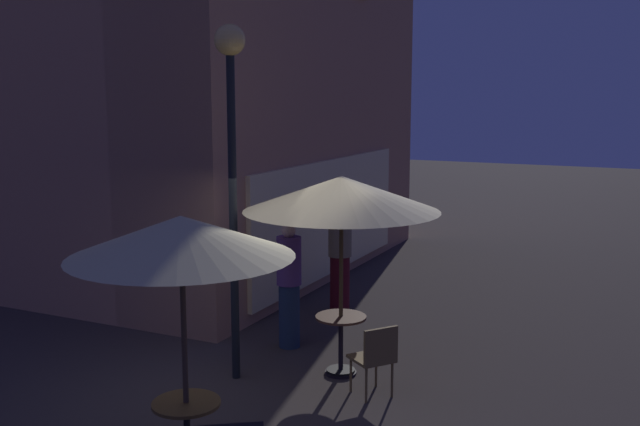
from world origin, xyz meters
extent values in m
plane|color=#3A322E|center=(0.00, 0.00, 0.00)|extent=(60.00, 60.00, 0.00)
cube|color=tan|center=(5.73, 2.21, 3.87)|extent=(8.34, 1.81, 7.74)
cube|color=tan|center=(2.47, 5.37, 3.87)|extent=(1.81, 8.13, 7.74)
cube|color=beige|center=(5.31, 1.26, 1.25)|extent=(5.84, 0.08, 2.10)
cylinder|color=black|center=(0.61, 0.39, 2.00)|extent=(0.10, 0.10, 4.00)
sphere|color=#FECF66|center=(0.61, 0.39, 4.11)|extent=(0.36, 0.36, 0.36)
cylinder|color=brown|center=(-1.71, -0.55, 0.76)|extent=(0.62, 0.62, 0.03)
cylinder|color=black|center=(1.29, -0.73, 0.01)|extent=(0.40, 0.40, 0.03)
cylinder|color=black|center=(1.29, -0.73, 0.36)|extent=(0.06, 0.06, 0.72)
cylinder|color=#523121|center=(1.29, -0.73, 0.74)|extent=(0.64, 0.64, 0.03)
cylinder|color=#463426|center=(-1.71, -0.55, 1.21)|extent=(0.05, 0.05, 2.42)
cone|color=beige|center=(-1.71, -0.55, 2.28)|extent=(1.98, 1.98, 0.36)
cylinder|color=black|center=(1.29, -0.73, 0.03)|extent=(0.36, 0.36, 0.06)
cylinder|color=#4E391D|center=(1.29, -0.73, 1.23)|extent=(0.05, 0.05, 2.46)
cone|color=tan|center=(1.29, -0.73, 2.29)|extent=(2.41, 2.41, 0.43)
cylinder|color=brown|center=(0.81, -1.07, 0.21)|extent=(0.03, 0.03, 0.43)
cylinder|color=brown|center=(1.09, -1.28, 0.21)|extent=(0.03, 0.03, 0.43)
cylinder|color=brown|center=(0.60, -1.35, 0.21)|extent=(0.03, 0.03, 0.43)
cylinder|color=brown|center=(0.88, -1.56, 0.21)|extent=(0.03, 0.03, 0.43)
cube|color=brown|center=(0.85, -1.32, 0.44)|extent=(0.61, 0.61, 0.04)
cube|color=brown|center=(0.73, -1.48, 0.66)|extent=(0.37, 0.30, 0.41)
cylinder|color=#213047|center=(1.90, 0.32, 0.45)|extent=(0.29, 0.29, 0.90)
cylinder|color=#5C386F|center=(1.90, 0.32, 1.23)|extent=(0.34, 0.34, 0.66)
sphere|color=beige|center=(1.90, 0.32, 1.65)|extent=(0.20, 0.20, 0.20)
cylinder|color=#511119|center=(3.62, 0.32, 0.47)|extent=(0.31, 0.31, 0.94)
cylinder|color=#7B6A51|center=(3.62, 0.32, 1.24)|extent=(0.37, 0.37, 0.60)
sphere|color=brown|center=(3.62, 0.32, 1.63)|extent=(0.19, 0.19, 0.19)
camera|label=1|loc=(-6.80, -4.31, 3.51)|focal=41.39mm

